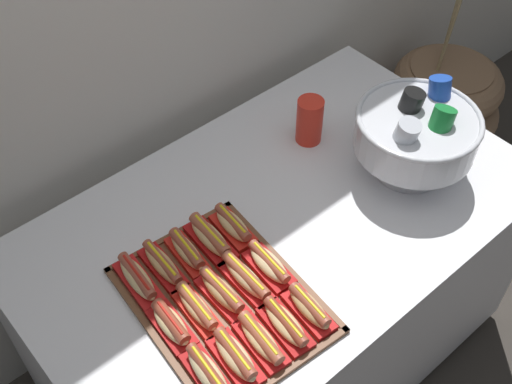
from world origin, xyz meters
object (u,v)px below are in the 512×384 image
hot_dog_7 (222,293)px  hot_dog_14 (233,226)px  hot_dog_10 (138,279)px  hot_dog_8 (246,278)px  hot_dog_6 (197,309)px  hot_dog_2 (261,340)px  hot_dog_9 (269,265)px  punch_bowl (417,132)px  hot_dog_11 (163,265)px  hot_dog_12 (187,251)px  serving_tray (222,300)px  hot_dog_5 (171,324)px  hot_dog_0 (209,374)px  hot_dog_13 (210,238)px  hot_dog_3 (285,324)px  cup_stack (310,121)px  hot_dog_4 (309,308)px  floor_vase (436,126)px  hot_dog_1 (235,357)px  buffet_table (278,288)px

hot_dog_7 → hot_dog_14: bearing=43.3°
hot_dog_10 → hot_dog_8: bearing=-40.6°
hot_dog_6 → hot_dog_2: bearing=-69.9°
hot_dog_9 → punch_bowl: 0.59m
hot_dog_11 → hot_dog_12: bearing=-4.4°
serving_tray → hot_dog_5: size_ratio=3.52×
hot_dog_6 → hot_dog_0: bearing=-118.8°
hot_dog_0 → hot_dog_11: hot_dog_0 is taller
hot_dog_8 → punch_bowl: bearing=0.5°
hot_dog_2 → hot_dog_11: 0.34m
hot_dog_13 → hot_dog_3: bearing=-94.4°
cup_stack → hot_dog_7: bearing=-153.3°
hot_dog_10 → hot_dog_11: (0.07, -0.01, -0.00)m
hot_dog_12 → hot_dog_11: bearing=175.6°
hot_dog_2 → hot_dog_3: 0.08m
hot_dog_4 → hot_dog_11: bearing=119.9°
hot_dog_13 → cup_stack: size_ratio=1.17×
hot_dog_7 → floor_vase: bearing=13.5°
hot_dog_1 → hot_dog_2: size_ratio=1.01×
hot_dog_3 → hot_dog_8: hot_dog_8 is taller
punch_bowl → cup_stack: 0.34m
hot_dog_0 → hot_dog_14: 0.45m
hot_dog_13 → hot_dog_6: bearing=-136.7°
hot_dog_3 → hot_dog_10: size_ratio=0.95×
hot_dog_0 → hot_dog_1: hot_dog_1 is taller
hot_dog_5 → hot_dog_8: 0.23m
floor_vase → hot_dog_4: floor_vase is taller
hot_dog_5 → hot_dog_13: (0.24, 0.15, 0.00)m
hot_dog_4 → hot_dog_2: bearing=175.6°
hot_dog_9 → hot_dog_10: 0.34m
hot_dog_6 → hot_dog_13: size_ratio=0.96×
hot_dog_7 → hot_dog_2: bearing=-94.4°
hot_dog_9 → hot_dog_12: 0.22m
serving_tray → hot_dog_4: bearing=-52.1°
buffet_table → hot_dog_7: hot_dog_7 is taller
hot_dog_9 → hot_dog_14: (0.01, 0.16, 0.00)m
hot_dog_2 → hot_dog_5: size_ratio=1.08×
serving_tray → hot_dog_14: hot_dog_14 is taller
hot_dog_10 → hot_dog_13: bearing=-4.4°
hot_dog_4 → serving_tray: bearing=127.9°
floor_vase → serving_tray: 1.60m
hot_dog_6 → hot_dog_11: size_ratio=0.98×
hot_dog_1 → hot_dog_6: bearing=85.6°
hot_dog_0 → hot_dog_13: bearing=51.3°
buffet_table → hot_dog_3: 0.56m
serving_tray → hot_dog_8: size_ratio=3.08×
floor_vase → hot_dog_1: size_ratio=6.63×
hot_dog_14 → hot_dog_12: bearing=175.6°
hot_dog_12 → cup_stack: 0.59m
hot_dog_12 → hot_dog_1: bearing=-107.2°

